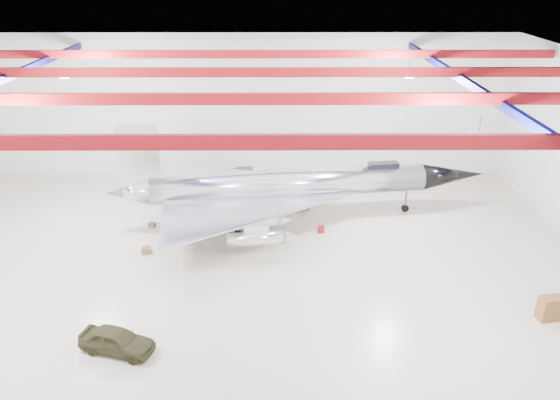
{
  "coord_description": "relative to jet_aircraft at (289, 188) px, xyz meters",
  "views": [
    {
      "loc": [
        2.35,
        -25.94,
        15.82
      ],
      "look_at": [
        2.48,
        2.0,
        3.49
      ],
      "focal_mm": 35.0,
      "sensor_mm": 36.0,
      "label": 1
    }
  ],
  "objects": [
    {
      "name": "floor",
      "position": [
        -3.08,
        -6.82,
        -2.23
      ],
      "size": [
        40.0,
        40.0,
        0.0
      ],
      "primitive_type": "plane",
      "color": "beige",
      "rests_on": "ground"
    },
    {
      "name": "wall_back",
      "position": [
        -3.08,
        8.18,
        3.27
      ],
      "size": [
        40.0,
        0.0,
        40.0
      ],
      "primitive_type": "plane",
      "rotation": [
        1.57,
        0.0,
        0.0
      ],
      "color": "silver",
      "rests_on": "floor"
    },
    {
      "name": "ceiling",
      "position": [
        -3.08,
        -6.82,
        8.77
      ],
      "size": [
        40.0,
        40.0,
        0.0
      ],
      "primitive_type": "plane",
      "rotation": [
        3.14,
        0.0,
        0.0
      ],
      "color": "#0A0F38",
      "rests_on": "wall_back"
    },
    {
      "name": "ceiling_structure",
      "position": [
        -3.08,
        -6.82,
        8.09
      ],
      "size": [
        39.5,
        29.5,
        1.08
      ],
      "color": "maroon",
      "rests_on": "ceiling"
    },
    {
      "name": "jet_aircraft",
      "position": [
        0.0,
        0.0,
        0.0
      ],
      "size": [
        24.93,
        16.02,
        6.81
      ],
      "rotation": [
        0.0,
        0.0,
        0.13
      ],
      "color": "silver",
      "rests_on": "floor"
    },
    {
      "name": "jeep",
      "position": [
        -7.78,
        -13.42,
        -1.66
      ],
      "size": [
        3.61,
        2.26,
        1.15
      ],
      "primitive_type": "imported",
      "rotation": [
        0.0,
        0.0,
        1.28
      ],
      "color": "#333119",
      "rests_on": "floor"
    },
    {
      "name": "desk",
      "position": [
        12.37,
        -11.12,
        -1.63
      ],
      "size": [
        1.4,
        0.87,
        1.2
      ],
      "primitive_type": "cube",
      "rotation": [
        0.0,
        0.0,
        0.17
      ],
      "color": "brown",
      "rests_on": "floor"
    },
    {
      "name": "crate_ply",
      "position": [
        -8.47,
        -4.6,
        -2.05
      ],
      "size": [
        0.58,
        0.49,
        0.37
      ],
      "primitive_type": "cube",
      "rotation": [
        0.0,
        0.0,
        0.15
      ],
      "color": "olive",
      "rests_on": "floor"
    },
    {
      "name": "toolbox_red",
      "position": [
        -6.77,
        2.95,
        -2.08
      ],
      "size": [
        0.53,
        0.48,
        0.3
      ],
      "primitive_type": "cube",
      "rotation": [
        0.0,
        0.0,
        0.39
      ],
      "color": "maroon",
      "rests_on": "floor"
    },
    {
      "name": "engine_drum",
      "position": [
        -1.3,
        -3.12,
        -1.99
      ],
      "size": [
        0.72,
        0.72,
        0.5
      ],
      "primitive_type": "cylinder",
      "rotation": [
        0.0,
        0.0,
        0.39
      ],
      "color": "#59595B",
      "rests_on": "floor"
    },
    {
      "name": "parts_bin",
      "position": [
        1.07,
        1.54,
        -1.99
      ],
      "size": [
        0.85,
        0.78,
        0.48
      ],
      "primitive_type": "cube",
      "rotation": [
        0.0,
        0.0,
        0.42
      ],
      "color": "olive",
      "rests_on": "floor"
    },
    {
      "name": "crate_small",
      "position": [
        -8.85,
        -1.17,
        -2.09
      ],
      "size": [
        0.5,
        0.45,
        0.29
      ],
      "primitive_type": "cube",
      "rotation": [
        0.0,
        0.0,
        -0.34
      ],
      "color": "#59595B",
      "rests_on": "floor"
    },
    {
      "name": "tool_chest",
      "position": [
        2.03,
        -1.98,
        -2.04
      ],
      "size": [
        0.47,
        0.47,
        0.4
      ],
      "primitive_type": "cylinder",
      "rotation": [
        0.0,
        0.0,
        -0.06
      ],
      "color": "maroon",
      "rests_on": "floor"
    },
    {
      "name": "oil_barrel",
      "position": [
        -2.31,
        -2.38,
        -2.06
      ],
      "size": [
        0.61,
        0.55,
        0.35
      ],
      "primitive_type": "cube",
      "rotation": [
        0.0,
        0.0,
        -0.38
      ],
      "color": "olive",
      "rests_on": "floor"
    },
    {
      "name": "spares_box",
      "position": [
        1.27,
        3.74,
        -2.06
      ],
      "size": [
        0.48,
        0.48,
        0.35
      ],
      "primitive_type": "cylinder",
      "rotation": [
        0.0,
        0.0,
        -0.27
      ],
      "color": "#59595B",
      "rests_on": "floor"
    }
  ]
}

